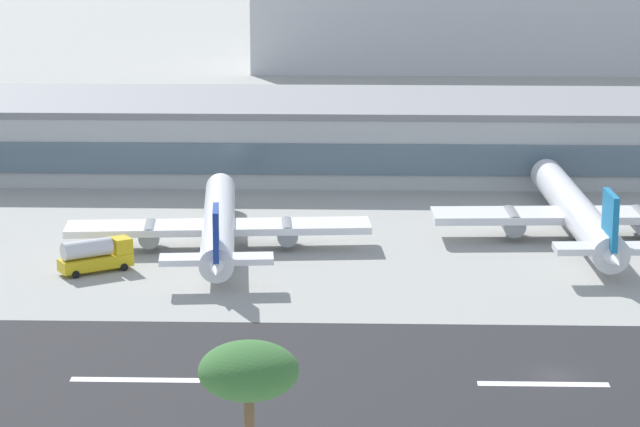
# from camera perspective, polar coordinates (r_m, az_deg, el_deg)

# --- Properties ---
(ground_plane) EXTENTS (1400.00, 1400.00, 0.00)m
(ground_plane) POSITION_cam_1_polar(r_m,az_deg,el_deg) (137.17, 9.20, -6.33)
(ground_plane) COLOR #9E9E99
(runway_strip) EXTENTS (800.00, 34.22, 0.08)m
(runway_strip) POSITION_cam_1_polar(r_m,az_deg,el_deg) (135.07, 9.32, -6.64)
(runway_strip) COLOR #262628
(runway_strip) RESTS_ON ground_plane
(runway_centreline_dash_3) EXTENTS (12.00, 1.20, 0.01)m
(runway_centreline_dash_3) POSITION_cam_1_polar(r_m,az_deg,el_deg) (135.44, -7.25, -6.49)
(runway_centreline_dash_3) COLOR white
(runway_centreline_dash_3) RESTS_ON runway_strip
(runway_centreline_dash_4) EXTENTS (12.00, 1.20, 0.01)m
(runway_centreline_dash_4) POSITION_cam_1_polar(r_m,az_deg,el_deg) (134.88, 8.75, -6.63)
(runway_centreline_dash_4) COLOR white
(runway_centreline_dash_4) RESTS_ON runway_strip
(terminal_building) EXTENTS (218.19, 27.29, 11.06)m
(terminal_building) POSITION_cam_1_polar(r_m,az_deg,el_deg) (220.97, 2.61, 3.09)
(terminal_building) COLOR #B7BABC
(terminal_building) RESTS_ON ground_plane
(airliner_navy_tail_gate_1) EXTENTS (37.55, 44.41, 9.27)m
(airliner_navy_tail_gate_1) POSITION_cam_1_polar(r_m,az_deg,el_deg) (177.16, -4.00, -0.52)
(airliner_navy_tail_gate_1) COLOR white
(airliner_navy_tail_gate_1) RESTS_ON ground_plane
(airliner_blue_tail_gate_2) EXTENTS (36.50, 48.90, 10.20)m
(airliner_blue_tail_gate_2) POSITION_cam_1_polar(r_m,az_deg,el_deg) (184.29, 10.08, -0.04)
(airliner_blue_tail_gate_2) COLOR silver
(airliner_blue_tail_gate_2) RESTS_ON ground_plane
(service_fuel_truck_1) EXTENTS (8.57, 6.75, 3.95)m
(service_fuel_truck_1) POSITION_cam_1_polar(r_m,az_deg,el_deg) (169.78, -8.79, -1.62)
(service_fuel_truck_1) COLOR gold
(service_fuel_truck_1) RESTS_ON ground_plane
(palm_tree_1) EXTENTS (6.72, 6.72, 15.73)m
(palm_tree_1) POSITION_cam_1_polar(r_m,az_deg,el_deg) (96.82, -2.82, -6.32)
(palm_tree_1) COLOR brown
(palm_tree_1) RESTS_ON ground_plane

